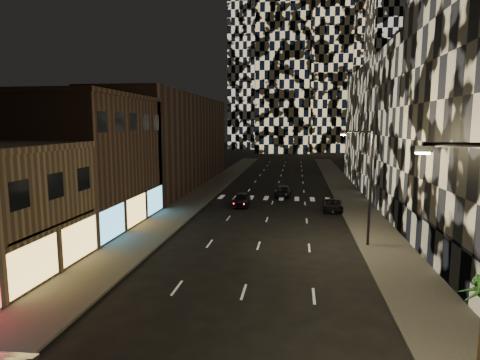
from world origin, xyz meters
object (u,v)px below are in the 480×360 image
(streetlight_far, at_px, (367,180))
(car_dark_rightlane, at_px, (333,205))
(car_dark_oncoming, at_px, (283,191))
(car_dark_midlane, at_px, (242,199))

(streetlight_far, height_order, car_dark_rightlane, streetlight_far)
(car_dark_rightlane, bearing_deg, streetlight_far, -80.82)
(streetlight_far, xyz_separation_m, car_dark_oncoming, (-7.16, 21.71, -4.61))
(car_dark_oncoming, relative_size, car_dark_rightlane, 1.12)
(car_dark_midlane, bearing_deg, car_dark_rightlane, -7.16)
(car_dark_oncoming, bearing_deg, car_dark_midlane, 58.16)
(car_dark_midlane, distance_m, car_dark_rightlane, 10.58)
(car_dark_midlane, relative_size, car_dark_oncoming, 0.90)
(car_dark_rightlane, bearing_deg, car_dark_midlane, 176.21)
(car_dark_midlane, bearing_deg, streetlight_far, -50.70)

